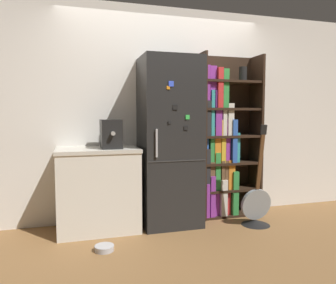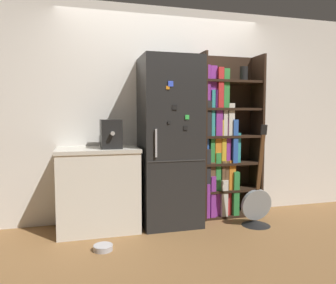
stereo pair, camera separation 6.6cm
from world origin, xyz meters
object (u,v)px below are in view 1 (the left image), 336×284
Objects in this scene: refrigerator at (170,142)px; guitar at (256,211)px; bookshelf at (221,144)px; espresso_machine at (111,134)px; pet_bowl at (104,248)px.

refrigerator is 1.29m from guitar.
guitar is (0.95, -0.34, -0.80)m from refrigerator.
bookshelf is 0.92m from guitar.
guitar is at bearing -10.50° from espresso_machine.
bookshelf reaches higher than pet_bowl.
guitar is at bearing 7.99° from pet_bowl.
pet_bowl is (-0.82, -0.59, -0.94)m from refrigerator.
espresso_machine is at bearing -177.15° from refrigerator.
refrigerator is at bearing 160.56° from guitar.
guitar is (1.63, -0.30, -0.91)m from espresso_machine.
espresso_machine reaches higher than pet_bowl.
pet_bowl is at bearing -154.74° from bookshelf.
refrigerator is 0.74m from bookshelf.
refrigerator is at bearing 2.85° from espresso_machine.
espresso_machine is at bearing 75.74° from pet_bowl.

